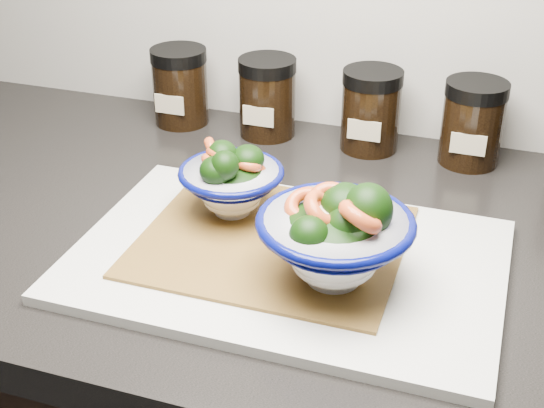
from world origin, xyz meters
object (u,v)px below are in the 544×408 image
(spice_jar_a, at_px, (180,86))
(spice_jar_d, at_px, (473,123))
(spice_jar_c, at_px, (371,110))
(bowl_left, at_px, (231,181))
(bowl_right, at_px, (336,236))
(cutting_board, at_px, (287,260))
(spice_jar_b, at_px, (267,97))

(spice_jar_a, relative_size, spice_jar_d, 1.00)
(spice_jar_c, xyz_separation_m, spice_jar_d, (0.14, 0.00, 0.00))
(spice_jar_a, xyz_separation_m, spice_jar_c, (0.28, 0.00, 0.00))
(bowl_left, bearing_deg, bowl_right, -32.22)
(bowl_left, height_order, spice_jar_d, spice_jar_d)
(bowl_right, distance_m, spice_jar_d, 0.36)
(cutting_board, relative_size, spice_jar_d, 3.98)
(bowl_left, bearing_deg, spice_jar_c, 67.19)
(bowl_left, distance_m, spice_jar_d, 0.35)
(spice_jar_c, bearing_deg, cutting_board, -93.64)
(bowl_left, bearing_deg, cutting_board, -35.43)
(bowl_left, xyz_separation_m, spice_jar_d, (0.24, 0.25, 0.00))
(bowl_left, bearing_deg, spice_jar_d, 46.21)
(cutting_board, height_order, spice_jar_d, spice_jar_d)
(bowl_right, distance_m, spice_jar_a, 0.47)
(bowl_left, relative_size, spice_jar_a, 1.07)
(bowl_right, relative_size, spice_jar_b, 1.38)
(spice_jar_a, bearing_deg, cutting_board, -49.86)
(bowl_right, bearing_deg, spice_jar_d, 74.37)
(spice_jar_d, bearing_deg, cutting_board, -116.41)
(bowl_left, distance_m, spice_jar_c, 0.27)
(bowl_left, relative_size, spice_jar_d, 1.07)
(bowl_right, height_order, spice_jar_b, bowl_right)
(spice_jar_a, bearing_deg, spice_jar_d, 0.00)
(cutting_board, bearing_deg, spice_jar_a, 130.14)
(spice_jar_d, bearing_deg, bowl_left, -133.79)
(cutting_board, distance_m, spice_jar_d, 0.35)
(bowl_left, bearing_deg, spice_jar_a, 125.25)
(cutting_board, xyz_separation_m, bowl_left, (-0.09, 0.06, 0.05))
(bowl_left, height_order, bowl_right, bowl_right)
(cutting_board, height_order, spice_jar_b, spice_jar_b)
(cutting_board, xyz_separation_m, bowl_right, (0.06, -0.03, 0.06))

